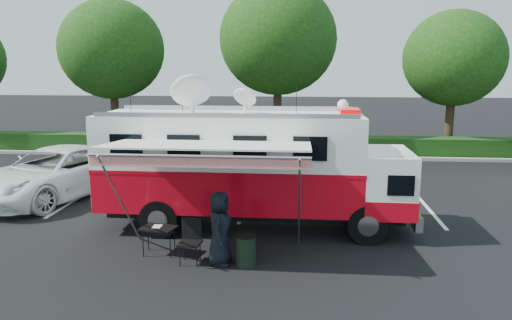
{
  "coord_description": "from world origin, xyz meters",
  "views": [
    {
      "loc": [
        1.32,
        -13.76,
        4.66
      ],
      "look_at": [
        0.0,
        0.5,
        1.9
      ],
      "focal_mm": 35.0,
      "sensor_mm": 36.0,
      "label": 1
    }
  ],
  "objects": [
    {
      "name": "ground_plane",
      "position": [
        0.0,
        0.0,
        0.0
      ],
      "size": [
        120.0,
        120.0,
        0.0
      ],
      "primitive_type": "plane",
      "color": "black",
      "rests_on": "ground"
    },
    {
      "name": "person",
      "position": [
        -0.56,
        -2.74,
        0.0
      ],
      "size": [
        0.58,
        0.87,
        1.76
      ],
      "primitive_type": "imported",
      "rotation": [
        0.0,
        0.0,
        1.55
      ],
      "color": "black",
      "rests_on": "ground_plane"
    },
    {
      "name": "awning",
      "position": [
        -0.87,
        -2.52,
        2.72
      ],
      "size": [
        4.81,
        2.5,
        2.91
      ],
      "color": "silver",
      "rests_on": "ground_plane"
    },
    {
      "name": "white_suv",
      "position": [
        -7.31,
        2.7,
        0.0
      ],
      "size": [
        4.89,
        6.98,
        1.77
      ],
      "primitive_type": "imported",
      "rotation": [
        0.0,
        0.0,
        -0.34
      ],
      "color": "white",
      "rests_on": "ground_plane"
    },
    {
      "name": "back_border",
      "position": [
        1.14,
        12.9,
        5.0
      ],
      "size": [
        60.0,
        6.14,
        8.87
      ],
      "color": "#9E998E",
      "rests_on": "ground_plane"
    },
    {
      "name": "folding_chair",
      "position": [
        -1.27,
        -2.65,
        0.63
      ],
      "size": [
        0.55,
        0.58,
        1.05
      ],
      "color": "black",
      "rests_on": "ground_plane"
    },
    {
      "name": "stall_lines",
      "position": [
        -0.5,
        3.0,
        0.0
      ],
      "size": [
        24.12,
        5.5,
        0.01
      ],
      "color": "silver",
      "rests_on": "ground_plane"
    },
    {
      "name": "trash_bin",
      "position": [
        0.06,
        -2.77,
        0.38
      ],
      "size": [
        0.51,
        0.51,
        0.76
      ],
      "color": "black",
      "rests_on": "ground_plane"
    },
    {
      "name": "folding_table",
      "position": [
        -2.17,
        -2.26,
        0.65
      ],
      "size": [
        0.93,
        0.75,
        0.7
      ],
      "color": "black",
      "rests_on": "ground_plane"
    },
    {
      "name": "command_truck",
      "position": [
        -0.08,
        -0.0,
        1.81
      ],
      "size": [
        8.81,
        2.43,
        4.23
      ],
      "color": "black",
      "rests_on": "ground_plane"
    }
  ]
}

